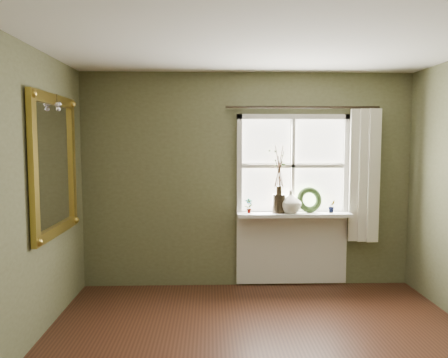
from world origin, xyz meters
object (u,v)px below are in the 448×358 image
cream_vase (291,202)px  wreath (309,202)px  gilt_mirror (55,165)px  dark_jug (279,204)px

cream_vase → wreath: (0.24, 0.04, -0.02)m
wreath → gilt_mirror: gilt_mirror is taller
cream_vase → wreath: bearing=9.6°
wreath → cream_vase: bearing=-178.7°
dark_jug → wreath: wreath is taller
gilt_mirror → dark_jug: bearing=20.5°
wreath → gilt_mirror: size_ratio=0.23×
dark_jug → gilt_mirror: (-2.33, -0.87, 0.51)m
dark_jug → gilt_mirror: bearing=-159.5°
dark_jug → cream_vase: size_ratio=0.83×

